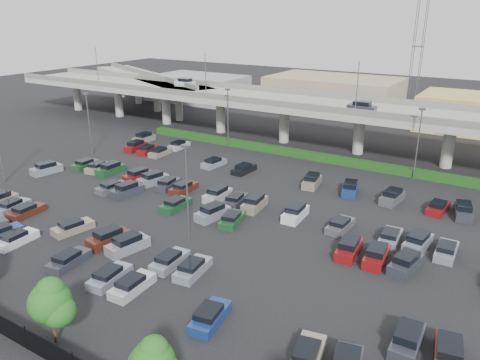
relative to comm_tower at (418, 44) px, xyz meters
name	(u,v)px	position (x,y,z in m)	size (l,w,h in m)	color
ground	(230,212)	(-4.00, -74.00, -15.61)	(280.00, 280.00, 0.00)	black
overpass	(331,110)	(-4.25, -42.01, -8.64)	(150.00, 13.00, 15.80)	gray
on_ramp	(147,80)	(-56.10, -30.95, -8.76)	(50.93, 30.13, 8.80)	gray
hedge	(314,156)	(-4.00, -49.00, -15.06)	(66.00, 1.60, 1.10)	#183B11
fence	(18,334)	(-4.05, -102.00, -14.71)	(70.00, 0.10, 2.00)	black
tree_row	(37,296)	(-3.30, -100.53, -12.09)	(65.07, 3.66, 5.94)	#332316
parked_cars	(201,211)	(-6.24, -76.73, -14.98)	(62.96, 41.57, 1.67)	#4C1D14
light_poles	(210,153)	(-8.12, -72.00, -9.37)	(66.90, 48.38, 10.30)	#535358
distant_buildings	(439,107)	(8.38, -12.19, -11.87)	(138.00, 24.00, 9.00)	slate
comm_tower	(418,44)	(0.00, 0.00, 0.00)	(2.40, 2.40, 30.00)	#535358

